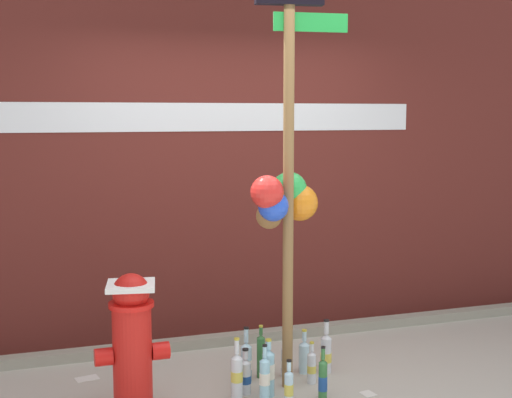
% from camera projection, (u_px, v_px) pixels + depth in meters
% --- Properties ---
extents(building_wall, '(10.00, 0.21, 3.72)m').
position_uv_depth(building_wall, '(224.00, 111.00, 5.74)').
color(building_wall, '#561E19').
rests_on(building_wall, ground_plane).
extents(curb_strip, '(8.00, 0.12, 0.08)m').
position_uv_depth(curb_strip, '(239.00, 338.00, 5.60)').
color(curb_strip, gray).
rests_on(curb_strip, ground_plane).
extents(memorial_post, '(0.68, 0.45, 2.89)m').
position_uv_depth(memorial_post, '(285.00, 161.00, 4.55)').
color(memorial_post, olive).
rests_on(memorial_post, ground_plane).
extents(fire_hydrant, '(0.46, 0.34, 0.87)m').
position_uv_depth(fire_hydrant, '(132.00, 340.00, 4.27)').
color(fire_hydrant, red).
rests_on(fire_hydrant, ground_plane).
extents(bottle_0, '(0.06, 0.06, 0.30)m').
position_uv_depth(bottle_0, '(289.00, 387.00, 4.40)').
color(bottle_0, '#B2DBEA').
rests_on(bottle_0, ground_plane).
extents(bottle_1, '(0.08, 0.08, 0.32)m').
position_uv_depth(bottle_1, '(304.00, 356.00, 4.94)').
color(bottle_1, '#B2DBEA').
rests_on(bottle_1, ground_plane).
extents(bottle_2, '(0.08, 0.08, 0.38)m').
position_uv_depth(bottle_2, '(268.00, 371.00, 4.53)').
color(bottle_2, '#93CCE0').
rests_on(bottle_2, ground_plane).
extents(bottle_3, '(0.08, 0.08, 0.39)m').
position_uv_depth(bottle_3, '(246.00, 361.00, 4.78)').
color(bottle_3, '#B2DBEA').
rests_on(bottle_3, ground_plane).
extents(bottle_4, '(0.08, 0.08, 0.31)m').
position_uv_depth(bottle_4, '(245.00, 375.00, 4.57)').
color(bottle_4, silver).
rests_on(bottle_4, ground_plane).
extents(bottle_5, '(0.06, 0.06, 0.29)m').
position_uv_depth(bottle_5, '(312.00, 367.00, 4.75)').
color(bottle_5, silver).
rests_on(bottle_5, ground_plane).
extents(bottle_6, '(0.08, 0.08, 0.39)m').
position_uv_depth(bottle_6, '(326.00, 352.00, 4.95)').
color(bottle_6, silver).
rests_on(bottle_6, ground_plane).
extents(bottle_7, '(0.07, 0.07, 0.32)m').
position_uv_depth(bottle_7, '(286.00, 360.00, 4.87)').
color(bottle_7, silver).
rests_on(bottle_7, ground_plane).
extents(bottle_8, '(0.06, 0.06, 0.35)m').
position_uv_depth(bottle_8, '(323.00, 379.00, 4.49)').
color(bottle_8, '#337038').
rests_on(bottle_8, ground_plane).
extents(bottle_9, '(0.07, 0.07, 0.39)m').
position_uv_depth(bottle_9, '(265.00, 379.00, 4.42)').
color(bottle_9, '#93CCE0').
rests_on(bottle_9, ground_plane).
extents(bottle_10, '(0.06, 0.06, 0.38)m').
position_uv_depth(bottle_10, '(261.00, 355.00, 4.85)').
color(bottle_10, '#337038').
rests_on(bottle_10, ground_plane).
extents(bottle_11, '(0.08, 0.08, 0.41)m').
position_uv_depth(bottle_11, '(237.00, 375.00, 4.47)').
color(bottle_11, silver).
rests_on(bottle_11, ground_plane).
extents(litter_0, '(0.10, 0.11, 0.01)m').
position_uv_depth(litter_0, '(368.00, 393.00, 4.58)').
color(litter_0, silver).
rests_on(litter_0, ground_plane).
extents(litter_1, '(0.17, 0.13, 0.01)m').
position_uv_depth(litter_1, '(87.00, 378.00, 4.85)').
color(litter_1, silver).
rests_on(litter_1, ground_plane).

